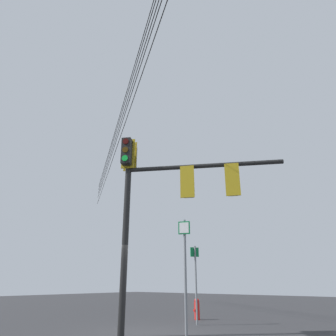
% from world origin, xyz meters
% --- Properties ---
extents(ground_plane, '(60.00, 60.00, 0.00)m').
position_xyz_m(ground_plane, '(0.00, 0.00, 0.00)').
color(ground_plane, '#2D2D30').
extents(signal_mast_assembly, '(4.70, 2.98, 6.02)m').
position_xyz_m(signal_mast_assembly, '(0.64, -0.26, 4.29)').
color(signal_mast_assembly, black).
rests_on(signal_mast_assembly, ground).
extents(route_sign_primary, '(0.18, 0.34, 2.74)m').
position_xyz_m(route_sign_primary, '(-0.05, 2.64, 1.66)').
color(route_sign_primary, slate).
rests_on(route_sign_primary, ground).
extents(fire_hydrant, '(0.22, 0.30, 0.81)m').
position_xyz_m(fire_hydrant, '(-0.97, 4.03, 0.40)').
color(fire_hydrant, red).
rests_on(fire_hydrant, ground).
extents(route_sign_secondary, '(0.31, 0.15, 3.06)m').
position_xyz_m(route_sign_secondary, '(1.82, -0.60, 1.81)').
color(route_sign_secondary, slate).
rests_on(route_sign_secondary, ground).
extents(overhead_wire_span, '(24.55, 16.98, 1.73)m').
position_xyz_m(overhead_wire_span, '(-1.42, -0.02, 8.34)').
color(overhead_wire_span, black).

